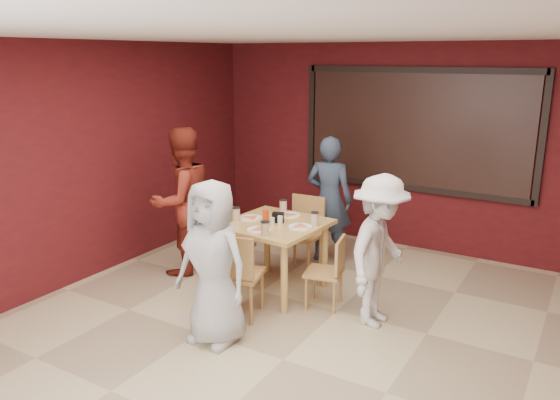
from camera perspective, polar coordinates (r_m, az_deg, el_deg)
The scene contains 11 objects.
floor at distance 5.06m, azimuth 0.36°, elevation -16.36°, with size 7.00×7.00×0.00m, color tan.
window_blinds at distance 7.57m, azimuth 13.89°, elevation 7.07°, with size 3.00×0.02×1.50m, color black.
dining_table at distance 6.13m, azimuth -0.54°, elevation -3.31°, with size 1.10×1.10×0.97m.
chair_front at distance 5.56m, azimuth -4.54°, elevation -7.40°, with size 0.55×0.55×0.92m.
chair_back at distance 6.84m, azimuth 2.55°, elevation -3.02°, with size 0.47×0.47×0.92m.
chair_left at distance 6.64m, azimuth -5.38°, elevation -4.14°, with size 0.45×0.45×0.83m.
chair_right at distance 5.85m, azimuth 5.25°, elevation -7.12°, with size 0.45×0.45×0.78m.
diner_front at distance 5.07m, azimuth -7.04°, elevation -6.56°, with size 0.76×0.50×1.56m, color #ACACAC.
diner_back at distance 7.04m, azimuth 5.15°, elevation 0.03°, with size 0.60×0.40×1.65m, color #2A384C.
diner_left at distance 6.74m, azimuth -10.21°, elevation -0.15°, with size 0.88×0.68×1.80m, color maroon.
diner_right at distance 5.46m, azimuth 10.34°, elevation -5.28°, with size 0.99×0.57×1.53m, color silver.
Camera 1 is at (2.20, -3.73, 2.63)m, focal length 35.00 mm.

